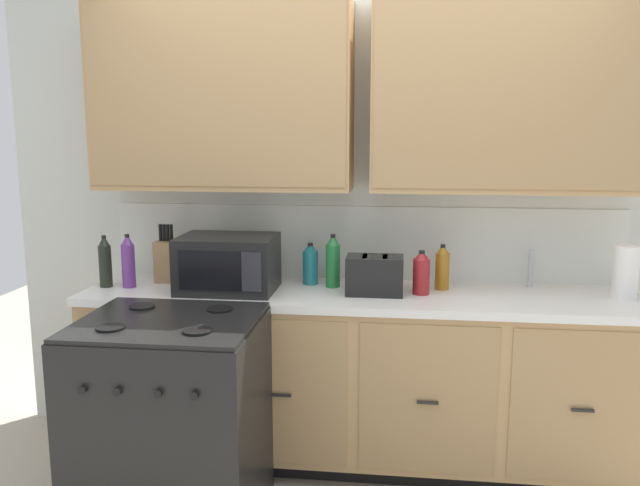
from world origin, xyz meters
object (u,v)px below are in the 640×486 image
(paper_towel_roll, at_px, (625,273))
(bottle_violet, at_px, (128,261))
(bottle_red, at_px, (421,273))
(toaster, at_px, (375,275))
(knife_block, at_px, (168,260))
(bottle_green, at_px, (333,261))
(microwave, at_px, (228,263))
(bottle_dark, at_px, (105,262))
(bottle_teal, at_px, (310,264))
(bottle_amber, at_px, (442,267))
(stove_range, at_px, (172,423))

(paper_towel_roll, distance_m, bottle_violet, 2.47)
(bottle_violet, bearing_deg, bottle_red, 1.44)
(toaster, distance_m, paper_towel_roll, 1.20)
(knife_block, relative_size, bottle_green, 1.12)
(microwave, xyz_separation_m, bottle_red, (0.97, 0.04, -0.03))
(knife_block, height_order, bottle_dark, knife_block)
(microwave, distance_m, bottle_violet, 0.53)
(knife_block, height_order, bottle_teal, knife_block)
(knife_block, xyz_separation_m, bottle_red, (1.35, -0.13, -0.01))
(toaster, bearing_deg, bottle_violet, -179.29)
(bottle_teal, xyz_separation_m, bottle_amber, (0.68, -0.03, 0.01))
(microwave, height_order, bottle_red, microwave)
(paper_towel_roll, height_order, bottle_dark, bottle_dark)
(bottle_amber, relative_size, bottle_violet, 0.84)
(paper_towel_roll, bearing_deg, bottle_violet, -178.62)
(toaster, height_order, bottle_green, bottle_green)
(toaster, distance_m, bottle_green, 0.25)
(stove_range, height_order, microwave, microwave)
(knife_block, height_order, bottle_violet, knife_block)
(stove_range, xyz_separation_m, bottle_teal, (0.50, 0.76, 0.56))
(paper_towel_roll, height_order, bottle_green, bottle_green)
(knife_block, relative_size, bottle_dark, 1.15)
(bottle_teal, relative_size, bottle_red, 1.00)
(stove_range, relative_size, bottle_red, 4.30)
(microwave, relative_size, bottle_violet, 1.72)
(bottle_teal, bearing_deg, knife_block, -178.48)
(bottle_amber, bearing_deg, stove_range, -148.44)
(knife_block, xyz_separation_m, bottle_dark, (-0.27, -0.17, 0.02))
(bottle_red, bearing_deg, toaster, -174.53)
(bottle_dark, bearing_deg, knife_block, 31.54)
(bottle_red, height_order, bottle_dark, bottle_dark)
(stove_range, xyz_separation_m, paper_towel_roll, (2.05, 0.64, 0.59))
(knife_block, bearing_deg, bottle_amber, -0.46)
(toaster, bearing_deg, paper_towel_roll, 2.10)
(bottle_dark, bearing_deg, paper_towel_roll, 1.43)
(toaster, relative_size, bottle_violet, 1.00)
(knife_block, height_order, bottle_green, knife_block)
(paper_towel_roll, xyz_separation_m, bottle_amber, (-0.86, 0.09, -0.02))
(paper_towel_roll, bearing_deg, bottle_red, -178.70)
(stove_range, bearing_deg, microwave, 79.11)
(microwave, bearing_deg, toaster, 1.74)
(microwave, height_order, paper_towel_roll, microwave)
(bottle_green, bearing_deg, knife_block, 178.23)
(bottle_amber, xyz_separation_m, bottle_red, (-0.11, -0.11, -0.01))
(microwave, distance_m, bottle_teal, 0.44)
(microwave, relative_size, knife_block, 1.55)
(bottle_amber, xyz_separation_m, bottle_violet, (-1.61, -0.15, 0.02))
(toaster, relative_size, paper_towel_roll, 1.08)
(microwave, bearing_deg, bottle_green, 15.30)
(stove_range, bearing_deg, toaster, 34.99)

